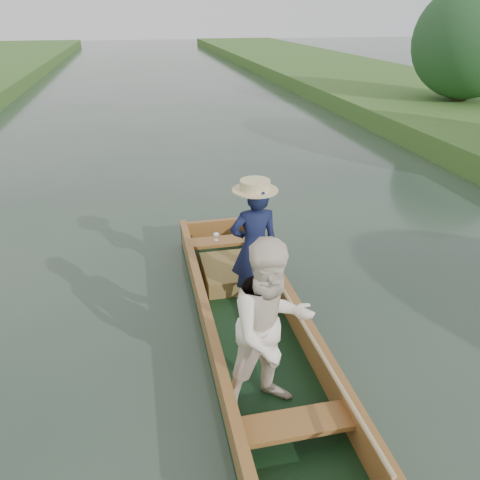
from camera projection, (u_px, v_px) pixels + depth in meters
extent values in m
plane|color=#283D30|center=(251.00, 335.00, 5.44)|extent=(120.00, 120.00, 0.00)
cylinder|color=#47331E|center=(461.00, 87.00, 15.89)|extent=(0.44, 0.44, 2.07)
sphere|color=#1B441D|center=(470.00, 41.00, 15.25)|extent=(3.65, 3.65, 3.65)
sphere|color=#1B441D|center=(477.00, 53.00, 15.81)|extent=(2.20, 2.20, 2.20)
cube|color=black|center=(251.00, 333.00, 5.42)|extent=(1.10, 5.00, 0.08)
cube|color=#98622F|center=(207.00, 324.00, 5.23)|extent=(0.08, 5.00, 0.32)
cube|color=#98622F|center=(294.00, 313.00, 5.43)|extent=(0.08, 5.00, 0.32)
cube|color=#98622F|center=(215.00, 229.00, 7.49)|extent=(1.10, 0.08, 0.32)
cube|color=#98622F|center=(206.00, 311.00, 5.15)|extent=(0.10, 5.00, 0.04)
cube|color=#98622F|center=(295.00, 300.00, 5.35)|extent=(0.10, 5.00, 0.04)
cube|color=#98622F|center=(222.00, 241.00, 6.97)|extent=(0.94, 0.30, 0.05)
cube|color=#98622F|center=(296.00, 424.00, 3.90)|extent=(0.94, 0.30, 0.05)
imported|color=#13183C|center=(254.00, 248.00, 5.52)|extent=(0.59, 0.40, 1.59)
cylinder|color=beige|center=(255.00, 187.00, 5.19)|extent=(0.52, 0.52, 0.12)
imported|color=white|center=(271.00, 330.00, 4.02)|extent=(0.96, 0.83, 1.71)
cube|color=brown|center=(235.00, 272.00, 6.38)|extent=(0.85, 0.90, 0.22)
sphere|color=tan|center=(255.00, 260.00, 6.25)|extent=(0.19, 0.19, 0.19)
sphere|color=tan|center=(256.00, 251.00, 6.18)|extent=(0.14, 0.14, 0.14)
sphere|color=tan|center=(252.00, 247.00, 6.14)|extent=(0.05, 0.05, 0.05)
sphere|color=tan|center=(259.00, 246.00, 6.16)|extent=(0.05, 0.05, 0.05)
sphere|color=tan|center=(257.00, 254.00, 6.13)|extent=(0.06, 0.06, 0.06)
sphere|color=tan|center=(249.00, 259.00, 6.20)|extent=(0.06, 0.06, 0.06)
sphere|color=tan|center=(262.00, 258.00, 6.23)|extent=(0.06, 0.06, 0.06)
sphere|color=tan|center=(252.00, 266.00, 6.25)|extent=(0.07, 0.07, 0.07)
sphere|color=tan|center=(259.00, 265.00, 6.26)|extent=(0.07, 0.07, 0.07)
cylinder|color=silver|center=(216.00, 240.00, 6.94)|extent=(0.07, 0.07, 0.01)
cylinder|color=silver|center=(216.00, 238.00, 6.92)|extent=(0.01, 0.01, 0.08)
ellipsoid|color=silver|center=(216.00, 234.00, 6.90)|extent=(0.09, 0.09, 0.05)
cylinder|color=tan|center=(292.00, 305.00, 5.19)|extent=(0.04, 4.49, 0.20)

